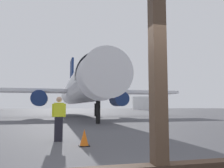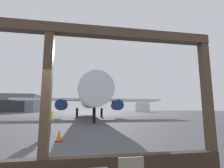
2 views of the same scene
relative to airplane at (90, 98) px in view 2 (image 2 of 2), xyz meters
name	(u,v)px [view 2 (image 2 of 2)]	position (x,y,z in m)	size (l,w,h in m)	color
ground_plane	(80,115)	(-2.07, 12.04, -3.61)	(220.00, 220.00, 0.00)	#4C4C51
window_frame	(45,122)	(-2.07, -27.96, -2.27)	(8.35, 0.24, 3.65)	#38281E
airplane	(90,98)	(0.00, 0.00, 0.00)	(27.10, 33.10, 10.48)	silver
ground_crew_worker	(48,121)	(-3.25, -21.48, -2.71)	(0.53, 0.28, 1.74)	black
traffic_cone	(59,136)	(-2.42, -22.84, -3.34)	(0.36, 0.36, 0.58)	orange
distant_hangar	(11,104)	(-32.19, 46.63, 0.29)	(21.88, 12.94, 7.81)	slate
fuel_storage_tank	(143,107)	(31.40, 56.81, -1.03)	(8.07, 8.07, 5.16)	white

